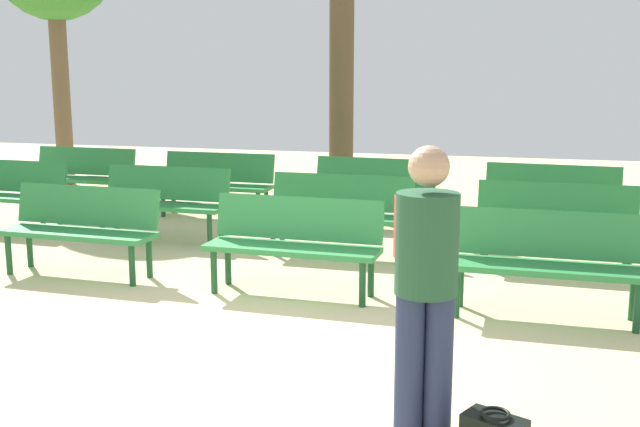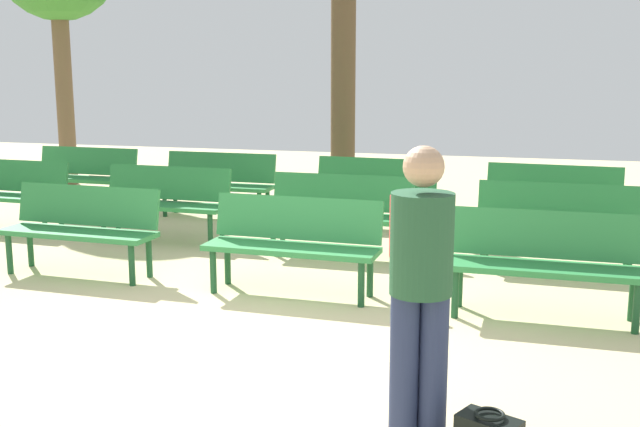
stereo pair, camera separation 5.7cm
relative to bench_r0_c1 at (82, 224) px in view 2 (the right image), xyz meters
The scene contains 14 objects.
ground_plane 2.80m from the bench_r0_c1, 36.95° to the right, with size 26.21×26.21×0.00m, color beige.
bench_r0_c1 is the anchor object (origin of this frame).
bench_r0_c2 2.24m from the bench_r0_c1, ahead, with size 1.62×0.54×0.87m.
bench_r0_c3 4.45m from the bench_r0_c1, ahead, with size 1.61×0.50×0.87m.
bench_r1_c0 2.69m from the bench_r0_c1, 141.61° to the left, with size 1.62×0.55×0.87m.
bench_r1_c1 1.62m from the bench_r0_c1, 86.59° to the left, with size 1.61×0.53×0.87m.
bench_r1_c2 2.72m from the bench_r0_c1, 32.91° to the left, with size 1.61×0.50×0.87m.
bench_r1_c3 4.79m from the bench_r0_c1, 17.61° to the left, with size 1.61×0.53×0.87m.
bench_r2_c0 3.89m from the bench_r0_c1, 121.75° to the left, with size 1.61×0.52×0.87m.
bench_r2_c1 3.17m from the bench_r0_c1, 87.76° to the left, with size 1.61×0.51×0.87m.
bench_r2_c2 3.89m from the bench_r0_c1, 53.03° to the left, with size 1.63×0.58×0.87m.
bench_r2_c3 5.46m from the bench_r0_c1, 33.33° to the left, with size 1.63×0.58×0.87m.
tree_2 4.75m from the bench_r0_c1, 69.48° to the left, with size 0.36×0.36×3.19m.
visitor_with_backpack 4.58m from the bench_r0_c1, 34.68° to the right, with size 0.44×0.58×1.65m.
Camera 2 is at (2.10, -4.98, 2.06)m, focal length 43.39 mm.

